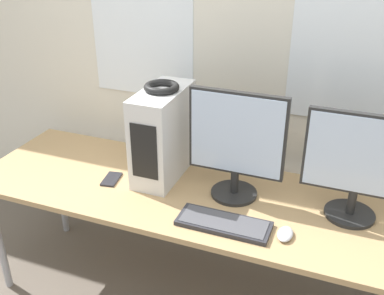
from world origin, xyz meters
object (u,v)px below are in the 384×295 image
at_px(pc_tower, 163,134).
at_px(mouse, 285,234).
at_px(monitor_right_near, 359,164).
at_px(keyboard, 224,223).
at_px(headphones, 162,87).
at_px(monitor_main, 236,143).
at_px(cell_phone, 111,179).

bearing_deg(pc_tower, mouse, -23.08).
bearing_deg(monitor_right_near, keyboard, -151.41).
relative_size(pc_tower, headphones, 2.69).
distance_m(monitor_main, cell_phone, 0.68).
height_order(monitor_main, monitor_right_near, monitor_main).
height_order(headphones, cell_phone, headphones).
xyz_separation_m(pc_tower, headphones, (0.00, 0.00, 0.24)).
bearing_deg(keyboard, pc_tower, 143.59).
height_order(keyboard, cell_phone, keyboard).
xyz_separation_m(keyboard, mouse, (0.26, 0.02, 0.00)).
height_order(monitor_main, cell_phone, monitor_main).
height_order(monitor_right_near, mouse, monitor_right_near).
bearing_deg(keyboard, headphones, 143.51).
height_order(pc_tower, keyboard, pc_tower).
relative_size(monitor_right_near, keyboard, 1.21).
bearing_deg(headphones, pc_tower, -90.00).
xyz_separation_m(monitor_main, keyboard, (0.03, -0.25, -0.27)).
distance_m(pc_tower, headphones, 0.24).
bearing_deg(mouse, headphones, 156.86).
bearing_deg(monitor_main, cell_phone, -171.18).
bearing_deg(monitor_right_near, pc_tower, 177.56).
relative_size(monitor_main, monitor_right_near, 1.06).
bearing_deg(monitor_right_near, monitor_main, -177.73).
xyz_separation_m(mouse, cell_phone, (-0.91, 0.14, -0.01)).
relative_size(headphones, monitor_right_near, 0.35).
distance_m(pc_tower, mouse, 0.77).
height_order(monitor_right_near, cell_phone, monitor_right_near).
relative_size(monitor_right_near, cell_phone, 3.43).
height_order(headphones, keyboard, headphones).
bearing_deg(keyboard, monitor_right_near, 28.59).
height_order(pc_tower, monitor_main, monitor_main).
height_order(mouse, cell_phone, mouse).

